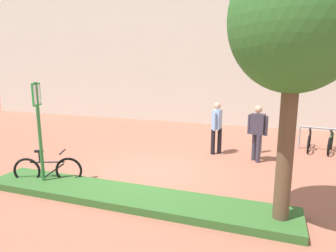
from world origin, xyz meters
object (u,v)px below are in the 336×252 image
tree_sidewalk (296,21)px  bollard_steel (260,140)px  parking_sign_post (39,120)px  person_shirt_white (217,125)px  bike_at_sign (48,170)px  person_suited_dark (257,130)px

tree_sidewalk → bollard_steel: 5.75m
parking_sign_post → person_shirt_white: 5.41m
bollard_steel → person_shirt_white: 1.59m
bike_at_sign → person_suited_dark: bearing=37.1°
parking_sign_post → bollard_steel: 6.85m
person_shirt_white → person_suited_dark: (1.30, -0.38, 0.00)m
parking_sign_post → bollard_steel: bearing=45.2°
bike_at_sign → person_shirt_white: person_shirt_white is taller
person_shirt_white → tree_sidewalk: bearing=-64.9°
bollard_steel → person_suited_dark: size_ratio=0.52×
bollard_steel → person_suited_dark: 1.15m
tree_sidewalk → bike_at_sign: (-5.38, 0.21, -3.21)m
parking_sign_post → person_suited_dark: bearing=38.8°
person_shirt_white → person_suited_dark: size_ratio=1.00×
bollard_steel → person_suited_dark: bearing=-93.1°
tree_sidewalk → parking_sign_post: (-5.35, 0.01, -1.92)m
parking_sign_post → bike_at_sign: (-0.03, 0.20, -1.29)m
parking_sign_post → person_shirt_white: bearing=50.7°
parking_sign_post → bollard_steel: (4.75, 4.79, -1.19)m
bike_at_sign → parking_sign_post: bearing=-81.3°
person_shirt_white → bike_at_sign: bearing=-130.9°
person_suited_dark → bollard_steel: bearing=86.9°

